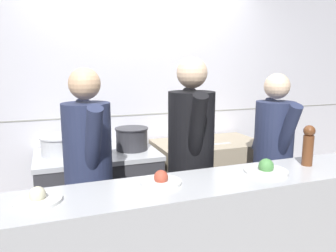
{
  "coord_description": "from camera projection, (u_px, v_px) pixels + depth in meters",
  "views": [
    {
      "loc": [
        -0.95,
        -2.0,
        1.66
      ],
      "look_at": [
        0.0,
        0.59,
        1.15
      ],
      "focal_mm": 35.0,
      "sensor_mm": 36.0,
      "label": 1
    }
  ],
  "objects": [
    {
      "name": "chef_line",
      "position": [
        273.0,
        157.0,
        2.8
      ],
      "size": [
        0.37,
        0.7,
        1.6
      ],
      "rotation": [
        0.0,
        0.0,
        -0.16
      ],
      "color": "black",
      "rests_on": "ground_plane"
    },
    {
      "name": "wall_back_tiled",
      "position": [
        143.0,
        100.0,
        3.46
      ],
      "size": [
        8.0,
        0.06,
        2.6
      ],
      "color": "silver",
      "rests_on": "ground_plane"
    },
    {
      "name": "chef_sous",
      "position": [
        191.0,
        159.0,
        2.51
      ],
      "size": [
        0.43,
        0.75,
        1.72
      ],
      "rotation": [
        0.0,
        0.0,
        -0.25
      ],
      "color": "black",
      "rests_on": "ground_plane"
    },
    {
      "name": "plated_dish_dessert",
      "position": [
        266.0,
        169.0,
        2.11
      ],
      "size": [
        0.28,
        0.28,
        0.1
      ],
      "color": "white",
      "rests_on": "pass_counter"
    },
    {
      "name": "pepper_mill",
      "position": [
        308.0,
        144.0,
        2.24
      ],
      "size": [
        0.08,
        0.08,
        0.28
      ],
      "color": "brown",
      "rests_on": "pass_counter"
    },
    {
      "name": "plated_dish_main",
      "position": [
        38.0,
        198.0,
        1.66
      ],
      "size": [
        0.24,
        0.24,
        0.08
      ],
      "color": "white",
      "rests_on": "pass_counter"
    },
    {
      "name": "sauce_pot",
      "position": [
        93.0,
        144.0,
        2.97
      ],
      "size": [
        0.24,
        0.24,
        0.14
      ],
      "color": "#2D2D33",
      "rests_on": "oven_range"
    },
    {
      "name": "braising_pot",
      "position": [
        132.0,
        138.0,
        3.05
      ],
      "size": [
        0.31,
        0.31,
        0.21
      ],
      "color": "#2D2D33",
      "rests_on": "oven_range"
    },
    {
      "name": "plated_dish_appetiser",
      "position": [
        161.0,
        180.0,
        1.91
      ],
      "size": [
        0.24,
        0.24,
        0.08
      ],
      "color": "white",
      "rests_on": "pass_counter"
    },
    {
      "name": "mixing_bowl_steel",
      "position": [
        193.0,
        138.0,
        3.35
      ],
      "size": [
        0.24,
        0.24,
        0.09
      ],
      "color": "#B7BABF",
      "rests_on": "prep_counter"
    },
    {
      "name": "chef_head_cook",
      "position": [
        89.0,
        172.0,
        2.32
      ],
      "size": [
        0.36,
        0.72,
        1.65
      ],
      "rotation": [
        0.0,
        0.0,
        0.07
      ],
      "color": "black",
      "rests_on": "ground_plane"
    },
    {
      "name": "chefs_knife",
      "position": [
        212.0,
        144.0,
        3.23
      ],
      "size": [
        0.35,
        0.04,
        0.02
      ],
      "color": "#B7BABF",
      "rests_on": "prep_counter"
    },
    {
      "name": "prep_counter",
      "position": [
        207.0,
        183.0,
        3.45
      ],
      "size": [
        1.08,
        0.65,
        0.89
      ],
      "color": "gray",
      "rests_on": "ground_plane"
    },
    {
      "name": "oven_range",
      "position": [
        99.0,
        198.0,
        3.06
      ],
      "size": [
        1.09,
        0.71,
        0.88
      ],
      "color": "#38383D",
      "rests_on": "ground_plane"
    },
    {
      "name": "stock_pot",
      "position": [
        60.0,
        145.0,
        2.88
      ],
      "size": [
        0.34,
        0.34,
        0.17
      ],
      "color": "#B7BABF",
      "rests_on": "oven_range"
    }
  ]
}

